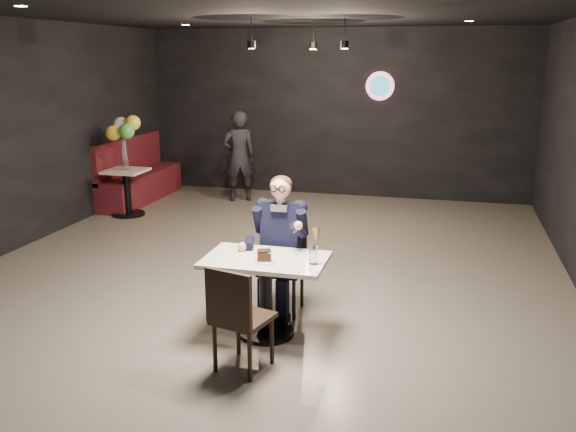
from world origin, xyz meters
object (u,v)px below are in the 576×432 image
(chair_far, at_px, (282,268))
(sundae_glass, at_px, (313,254))
(main_table, at_px, (266,297))
(balloon_vase, at_px, (125,165))
(side_table, at_px, (127,192))
(booth_bench, at_px, (139,170))
(chair_near, at_px, (243,316))
(passerby, at_px, (239,156))
(seated_man, at_px, (282,243))

(chair_far, relative_size, sundae_glass, 5.24)
(main_table, xyz_separation_m, balloon_vase, (-3.43, 3.64, 0.45))
(sundae_glass, distance_m, balloon_vase, 5.35)
(side_table, bearing_deg, booth_bench, 106.70)
(chair_near, height_order, sundae_glass, sundae_glass)
(chair_near, height_order, passerby, passerby)
(chair_far, distance_m, seated_man, 0.26)
(chair_near, bearing_deg, main_table, 104.97)
(chair_near, bearing_deg, balloon_vase, 143.66)
(passerby, bearing_deg, main_table, 85.05)
(booth_bench, distance_m, balloon_vase, 1.08)
(passerby, bearing_deg, side_table, 19.06)
(side_table, height_order, balloon_vase, balloon_vase)
(main_table, height_order, balloon_vase, balloon_vase)
(booth_bench, bearing_deg, balloon_vase, -73.30)
(main_table, height_order, chair_near, chair_near)
(main_table, xyz_separation_m, chair_far, (0.00, 0.55, 0.09))
(sundae_glass, relative_size, side_table, 0.23)
(seated_man, bearing_deg, sundae_glass, -52.83)
(side_table, bearing_deg, chair_far, -42.00)
(chair_far, bearing_deg, sundae_glass, -52.83)
(chair_near, xyz_separation_m, side_table, (-3.43, 4.28, -0.08))
(main_table, bearing_deg, passerby, 111.62)
(booth_bench, bearing_deg, seated_man, -47.63)
(booth_bench, bearing_deg, main_table, -51.19)
(main_table, xyz_separation_m, sundae_glass, (0.45, -0.04, 0.46))
(chair_far, bearing_deg, passerby, 113.96)
(chair_far, height_order, chair_near, same)
(chair_near, bearing_deg, chair_far, 104.97)
(main_table, xyz_separation_m, chair_near, (0.00, -0.64, 0.09))
(side_table, relative_size, balloon_vase, 4.78)
(seated_man, relative_size, balloon_vase, 9.12)
(sundae_glass, xyz_separation_m, passerby, (-2.47, 5.13, -0.04))
(main_table, relative_size, sundae_glass, 6.27)
(main_table, bearing_deg, sundae_glass, -5.63)
(seated_man, distance_m, sundae_glass, 0.76)
(booth_bench, bearing_deg, passerby, 14.59)
(chair_far, xyz_separation_m, side_table, (-3.43, 3.09, -0.08))
(main_table, relative_size, balloon_vase, 6.97)
(main_table, distance_m, passerby, 5.49)
(chair_near, distance_m, seated_man, 1.22)
(side_table, bearing_deg, main_table, -46.69)
(seated_man, height_order, passerby, passerby)
(booth_bench, bearing_deg, sundae_glass, -48.24)
(main_table, relative_size, side_table, 1.46)
(chair_far, bearing_deg, booth_bench, 132.37)
(seated_man, distance_m, booth_bench, 5.54)
(chair_far, bearing_deg, chair_near, -90.00)
(chair_near, relative_size, booth_bench, 0.41)
(chair_far, bearing_deg, main_table, -90.00)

